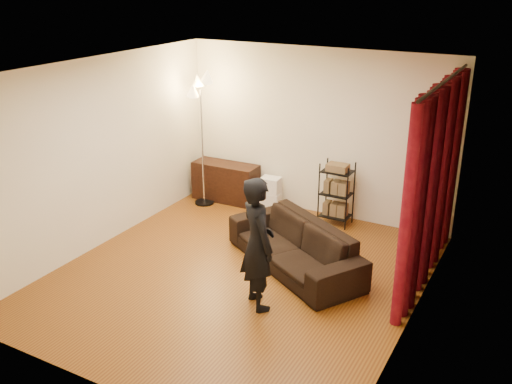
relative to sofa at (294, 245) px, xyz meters
The scene contains 14 objects.
floor 0.85m from the sofa, 133.07° to the right, with size 5.00×5.00×0.00m, color brown.
ceiling 2.51m from the sofa, 133.07° to the right, with size 5.00×5.00×0.00m, color white.
wall_back 2.25m from the sofa, 105.64° to the left, with size 5.00×5.00×0.00m, color #EDE4C6.
wall_front 3.29m from the sofa, 99.93° to the right, with size 5.00×5.00×0.00m, color #EDE4C6.
wall_left 3.03m from the sofa, 168.33° to the right, with size 5.00×5.00×0.00m, color #EDE4C6.
wall_right 2.08m from the sofa, 18.60° to the right, with size 5.00×5.00×0.00m, color #EDE4C6.
curtain_rod 2.83m from the sofa, 18.81° to the left, with size 0.04×0.04×2.65m, color black.
curtain 1.94m from the sofa, 19.03° to the left, with size 0.22×2.65×2.55m, color maroon, non-canonical shape.
sofa is the anchor object (origin of this frame).
person 1.18m from the sofa, 89.06° to the right, with size 0.59×0.39×1.63m, color black.
media_cabinet 2.65m from the sofa, 141.76° to the left, with size 1.15×0.43×0.67m, color black.
storage_boxes 2.09m from the sofa, 126.23° to the left, with size 0.33×0.26×0.54m, color white, non-canonical shape.
wire_shelf 1.62m from the sofa, 91.15° to the left, with size 0.46×0.32×1.01m, color black, non-canonical shape.
floor_lamp 2.79m from the sofa, 150.45° to the left, with size 0.40×0.40×2.21m, color silver, non-canonical shape.
Camera 1 is at (3.38, -5.72, 3.75)m, focal length 40.00 mm.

